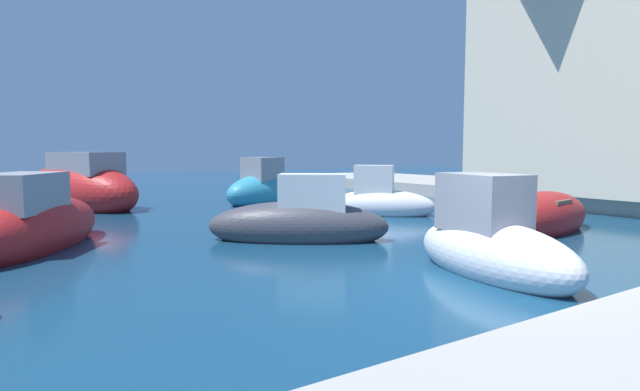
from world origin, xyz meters
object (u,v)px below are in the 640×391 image
at_px(moored_boat_0, 268,190).
at_px(moored_boat_8, 491,245).
at_px(waterfront_building_main, 603,67).
at_px(moored_boat_2, 381,202).
at_px(moored_boat_4, 80,190).
at_px(moored_boat_7, 300,222).
at_px(quayside_tree, 526,124).
at_px(moored_boat_1, 32,226).
at_px(moored_boat_3, 540,218).

relative_size(moored_boat_0, moored_boat_8, 1.17).
height_order(moored_boat_8, waterfront_building_main, waterfront_building_main).
distance_m(moored_boat_2, waterfront_building_main, 9.95).
bearing_deg(moored_boat_8, waterfront_building_main, 122.18).
relative_size(moored_boat_4, waterfront_building_main, 0.68).
distance_m(moored_boat_7, quayside_tree, 14.15).
xyz_separation_m(moored_boat_7, quayside_tree, (13.37, 3.80, 2.63)).
xyz_separation_m(moored_boat_2, waterfront_building_main, (8.65, -1.93, 4.52)).
height_order(moored_boat_4, waterfront_building_main, waterfront_building_main).
xyz_separation_m(moored_boat_0, moored_boat_1, (-8.07, -5.35, -0.02)).
height_order(moored_boat_1, moored_boat_7, moored_boat_1).
xyz_separation_m(moored_boat_8, waterfront_building_main, (12.07, 4.79, 4.45)).
bearing_deg(quayside_tree, moored_boat_0, 160.62).
xyz_separation_m(moored_boat_1, moored_boat_7, (4.95, -2.06, -0.07)).
height_order(moored_boat_3, waterfront_building_main, waterfront_building_main).
bearing_deg(waterfront_building_main, moored_boat_0, 145.08).
bearing_deg(quayside_tree, moored_boat_8, -146.98).
bearing_deg(moored_boat_3, moored_boat_7, 147.93).
distance_m(moored_boat_0, moored_boat_8, 11.89).
height_order(moored_boat_3, moored_boat_7, moored_boat_7).
bearing_deg(moored_boat_0, waterfront_building_main, -52.01).
relative_size(moored_boat_1, quayside_tree, 1.27).
bearing_deg(moored_boat_4, moored_boat_3, -168.36).
bearing_deg(moored_boat_7, moored_boat_2, -114.33).
bearing_deg(moored_boat_2, moored_boat_7, -103.47).
bearing_deg(moored_boat_0, moored_boat_7, -129.97).
relative_size(moored_boat_2, moored_boat_3, 0.72).
height_order(moored_boat_1, moored_boat_3, moored_boat_1).
bearing_deg(quayside_tree, moored_boat_2, -171.40).
relative_size(moored_boat_2, moored_boat_7, 0.79).
distance_m(moored_boat_0, moored_boat_2, 5.12).
distance_m(moored_boat_4, moored_boat_8, 14.19).
xyz_separation_m(moored_boat_0, moored_boat_8, (-2.19, -11.68, -0.03)).
bearing_deg(moored_boat_2, moored_boat_0, 151.21).
height_order(moored_boat_2, quayside_tree, quayside_tree).
distance_m(moored_boat_2, moored_boat_8, 7.54).
xyz_separation_m(moored_boat_3, moored_boat_8, (-4.43, -2.05, 0.11)).
xyz_separation_m(moored_boat_0, moored_boat_2, (1.23, -4.97, -0.10)).
distance_m(moored_boat_8, quayside_tree, 15.05).
xyz_separation_m(moored_boat_1, moored_boat_2, (9.30, 0.38, -0.08)).
height_order(moored_boat_7, waterfront_building_main, waterfront_building_main).
relative_size(moored_boat_7, waterfront_building_main, 0.45).
bearing_deg(moored_boat_1, moored_boat_0, -23.95).
xyz_separation_m(moored_boat_0, waterfront_building_main, (9.88, -6.90, 4.42)).
distance_m(moored_boat_2, moored_boat_7, 4.99).
bearing_deg(moored_boat_7, moored_boat_0, -76.45).
xyz_separation_m(moored_boat_4, moored_boat_7, (2.96, -9.37, -0.23)).
xyz_separation_m(moored_boat_2, quayside_tree, (9.01, 1.36, 2.64)).
bearing_deg(moored_boat_0, moored_boat_8, -117.70).
xyz_separation_m(moored_boat_4, moored_boat_8, (3.90, -13.65, -0.17)).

